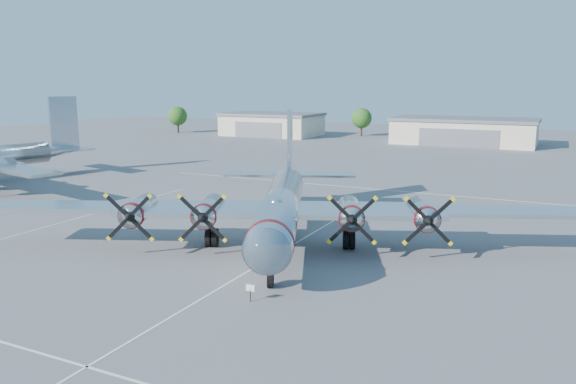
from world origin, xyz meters
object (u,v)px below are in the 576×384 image
at_px(hangar_west, 272,124).
at_px(info_placard, 250,290).
at_px(tree_far_west, 178,116).
at_px(tree_west, 362,118).
at_px(main_bomber_b29, 282,241).
at_px(hangar_center, 464,131).

relative_size(hangar_west, info_placard, 21.91).
bearing_deg(tree_far_west, tree_west, 14.93).
relative_size(hangar_west, tree_far_west, 3.40).
xyz_separation_m(hangar_west, main_bomber_b29, (43.66, -81.83, -2.71)).
bearing_deg(hangar_center, tree_west, 162.18).
bearing_deg(tree_west, tree_far_west, -165.07).
bearing_deg(info_placard, hangar_west, 111.74).
relative_size(hangar_west, main_bomber_b29, 0.50).
bearing_deg(tree_west, hangar_west, -158.11).
xyz_separation_m(hangar_center, tree_west, (-25.00, 8.04, 1.51)).
xyz_separation_m(hangar_west, tree_far_west, (-25.00, -3.96, 1.51)).
bearing_deg(main_bomber_b29, tree_west, 81.88).
xyz_separation_m(hangar_center, info_placard, (2.78, -94.10, -1.99)).
bearing_deg(hangar_center, tree_far_west, -176.76).
relative_size(hangar_center, main_bomber_b29, 0.64).
xyz_separation_m(hangar_west, info_placard, (47.78, -94.10, -1.99)).
xyz_separation_m(tree_west, main_bomber_b29, (23.66, -89.86, -4.22)).
xyz_separation_m(tree_far_west, main_bomber_b29, (68.66, -77.86, -4.22)).
bearing_deg(tree_west, info_placard, -74.78).
height_order(tree_far_west, main_bomber_b29, tree_far_west).
distance_m(tree_west, info_placard, 105.91).
bearing_deg(info_placard, hangar_center, 86.51).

